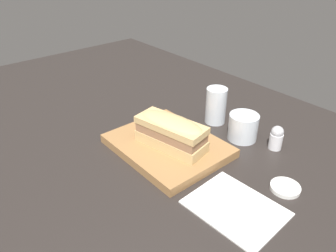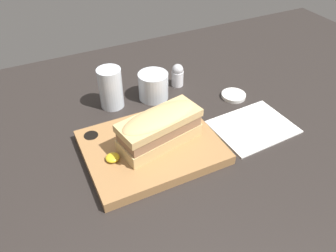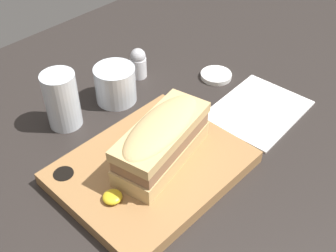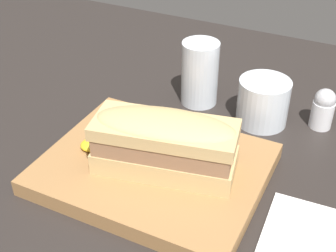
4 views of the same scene
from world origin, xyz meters
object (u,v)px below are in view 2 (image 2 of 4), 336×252
napkin (253,127)px  sandwich (160,127)px  salt_shaker (177,75)px  condiment_dish (233,96)px  water_glass (111,90)px  wine_glass (153,87)px  serving_board (151,147)px

napkin → sandwich: bearing=173.0°
salt_shaker → condiment_dish: bearing=-48.1°
water_glass → napkin: 38.14cm
water_glass → wine_glass: water_glass is taller
sandwich → salt_shaker: bearing=54.7°
serving_board → sandwich: (2.03, -0.61, 5.73)cm
serving_board → napkin: 26.74cm
wine_glass → napkin: bearing=-54.0°
serving_board → wine_glass: (9.48, 19.77, 2.31)cm
water_glass → salt_shaker: 20.77cm
wine_glass → water_glass: bearing=173.5°
napkin → condiment_dish: bearing=76.0°
sandwich → napkin: size_ratio=1.00×
sandwich → wine_glass: sandwich is taller
serving_board → condiment_dish: (29.85, 9.95, -0.70)cm
serving_board → water_glass: size_ratio=2.69×
water_glass → wine_glass: (11.67, -1.33, -1.31)cm
serving_board → sandwich: size_ratio=1.50×
napkin → condiment_dish: condiment_dish is taller
salt_shaker → serving_board: bearing=-129.2°
sandwich → water_glass: size_ratio=1.79×
condiment_dish → water_glass: bearing=160.8°
water_glass → serving_board: bearing=-84.1°
serving_board → sandwich: bearing=-16.7°
water_glass → napkin: bearing=-40.8°
sandwich → salt_shaker: sandwich is taller
sandwich → condiment_dish: 30.44cm
salt_shaker → napkin: bearing=-73.1°
napkin → condiment_dish: (3.38, 13.58, 0.30)cm
water_glass → sandwich: bearing=-79.0°
water_glass → condiment_dish: 34.20cm
serving_board → salt_shaker: (18.48, 22.64, 2.21)cm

